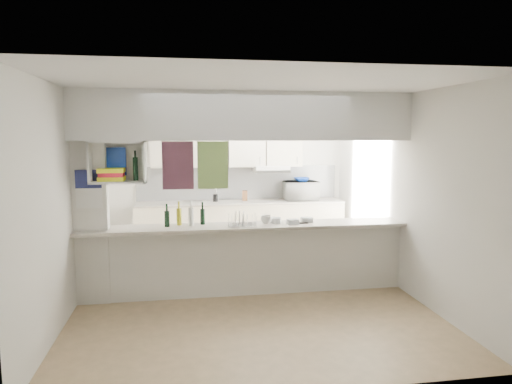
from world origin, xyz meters
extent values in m
plane|color=#8B7450|center=(0.00, 0.00, 0.00)|extent=(4.80, 4.80, 0.00)
plane|color=white|center=(0.00, 0.00, 2.60)|extent=(4.80, 4.80, 0.00)
plane|color=silver|center=(0.00, 2.40, 1.30)|extent=(4.20, 0.00, 4.20)
plane|color=silver|center=(-2.10, 0.00, 1.30)|extent=(0.00, 4.80, 4.80)
plane|color=silver|center=(2.10, 0.00, 1.30)|extent=(0.00, 4.80, 4.80)
cube|color=silver|center=(0.00, 0.00, 0.44)|extent=(4.20, 0.15, 0.88)
cube|color=#A7A093|center=(0.00, 0.00, 0.90)|extent=(4.20, 0.50, 0.04)
cube|color=white|center=(0.00, 0.00, 2.30)|extent=(4.20, 0.50, 0.60)
cube|color=silver|center=(-1.90, 0.00, 1.30)|extent=(0.40, 0.18, 2.60)
cube|color=#191E4C|center=(-1.90, -0.10, 1.55)|extent=(0.30, 0.01, 0.22)
cube|color=white|center=(-1.90, -0.10, 1.32)|extent=(0.30, 0.01, 0.24)
cube|color=black|center=(-0.85, 0.22, 1.68)|extent=(0.40, 0.02, 0.62)
cube|color=#197157|center=(-0.40, 0.22, 1.68)|extent=(0.40, 0.02, 0.62)
cube|color=white|center=(-1.55, -0.10, 1.51)|extent=(0.65, 0.35, 0.02)
cube|color=white|center=(-1.55, -0.10, 1.99)|extent=(0.65, 0.35, 0.02)
cube|color=white|center=(-1.55, 0.06, 1.75)|extent=(0.65, 0.02, 0.50)
cube|color=white|center=(-1.86, -0.10, 1.75)|extent=(0.02, 0.35, 0.50)
cube|color=white|center=(-1.24, -0.10, 1.75)|extent=(0.02, 0.35, 0.50)
cube|color=#F8F91B|center=(-1.63, -0.10, 1.55)|extent=(0.30, 0.24, 0.05)
cube|color=red|center=(-1.63, -0.10, 1.60)|extent=(0.28, 0.22, 0.05)
cube|color=#F8F91B|center=(-1.63, -0.10, 1.65)|extent=(0.30, 0.24, 0.05)
cube|color=navy|center=(-1.60, 0.02, 1.75)|extent=(0.26, 0.02, 0.34)
cylinder|color=black|center=(-1.35, -0.10, 1.67)|extent=(0.06, 0.06, 0.28)
cube|color=#EDE3C9|center=(0.20, 2.10, 0.45)|extent=(3.60, 0.60, 0.90)
cube|color=#A7A093|center=(0.20, 2.10, 0.91)|extent=(3.60, 0.63, 0.03)
cube|color=silver|center=(0.20, 2.38, 1.22)|extent=(3.60, 0.03, 0.60)
cube|color=#EDE3C9|center=(0.00, 2.23, 1.88)|extent=(2.62, 0.34, 0.72)
cube|color=white|center=(0.75, 2.16, 1.48)|extent=(0.60, 0.46, 0.12)
cube|color=silver|center=(0.75, 1.93, 1.45)|extent=(0.60, 0.02, 0.05)
imported|color=white|center=(1.30, 2.12, 1.09)|extent=(0.61, 0.42, 0.33)
imported|color=navy|center=(1.30, 2.12, 1.29)|extent=(0.28, 0.28, 0.07)
cube|color=silver|center=(-0.05, -0.04, 0.93)|extent=(0.38, 0.30, 0.01)
cylinder|color=white|center=(-0.14, -0.03, 1.02)|extent=(0.03, 0.18, 0.18)
cylinder|color=white|center=(-0.09, -0.04, 1.02)|extent=(0.03, 0.18, 0.18)
cylinder|color=white|center=(-0.03, -0.04, 1.02)|extent=(0.03, 0.18, 0.18)
imported|color=white|center=(0.26, -0.04, 0.99)|extent=(0.14, 0.14, 0.11)
cylinder|color=black|center=(-1.00, 0.03, 1.02)|extent=(0.06, 0.06, 0.20)
cylinder|color=black|center=(-1.00, 0.03, 1.17)|extent=(0.02, 0.02, 0.09)
cylinder|color=#A39D1B|center=(-0.85, 0.11, 1.03)|extent=(0.06, 0.06, 0.22)
cylinder|color=#A39D1B|center=(-0.85, 0.11, 1.18)|extent=(0.02, 0.02, 0.09)
cylinder|color=silver|center=(-0.70, 0.03, 1.03)|extent=(0.06, 0.06, 0.23)
cylinder|color=silver|center=(-0.70, 0.03, 1.20)|extent=(0.02, 0.02, 0.09)
cylinder|color=black|center=(-0.55, 0.11, 1.02)|extent=(0.06, 0.06, 0.20)
cylinder|color=black|center=(-0.55, 0.11, 1.17)|extent=(0.02, 0.02, 0.09)
cylinder|color=silver|center=(0.40, 0.05, 0.96)|extent=(0.15, 0.15, 0.07)
cube|color=silver|center=(0.61, -0.05, 0.95)|extent=(0.15, 0.11, 0.06)
cube|color=silver|center=(0.82, 0.05, 0.95)|extent=(0.15, 0.11, 0.06)
cube|color=black|center=(0.75, -0.02, 0.93)|extent=(0.14, 0.07, 0.01)
cylinder|color=black|center=(-0.23, 2.15, 0.98)|extent=(0.09, 0.09, 0.13)
cube|color=brown|center=(0.29, 2.18, 1.01)|extent=(0.10, 0.08, 0.18)
camera|label=1|loc=(-0.79, -5.73, 2.06)|focal=32.00mm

